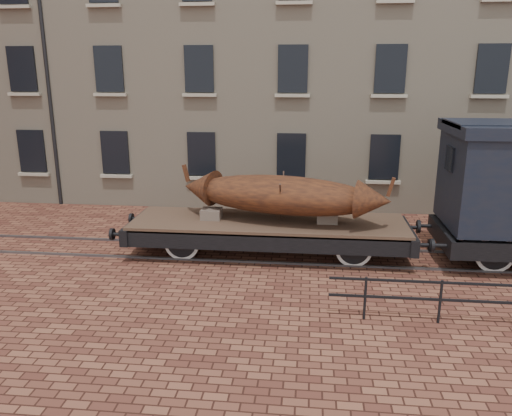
# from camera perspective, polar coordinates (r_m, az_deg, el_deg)

# --- Properties ---
(ground) EXTENTS (90.00, 90.00, 0.00)m
(ground) POSITION_cam_1_polar(r_m,az_deg,el_deg) (15.10, -0.66, -5.25)
(ground) COLOR #51281F
(warehouse_cream) EXTENTS (40.00, 10.19, 14.00)m
(warehouse_cream) POSITION_cam_1_polar(r_m,az_deg,el_deg) (24.12, 9.81, 19.16)
(warehouse_cream) COLOR #C5B498
(warehouse_cream) RESTS_ON ground
(rail_track) EXTENTS (30.00, 1.52, 0.06)m
(rail_track) POSITION_cam_1_polar(r_m,az_deg,el_deg) (15.09, -0.67, -5.14)
(rail_track) COLOR #59595E
(rail_track) RESTS_ON ground
(flatcar_wagon) EXTENTS (9.07, 2.46, 1.37)m
(flatcar_wagon) POSITION_cam_1_polar(r_m,az_deg,el_deg) (14.77, 1.43, -2.23)
(flatcar_wagon) COLOR #493525
(flatcar_wagon) RESTS_ON ground
(iron_boat) EXTENTS (6.26, 2.82, 1.52)m
(iron_boat) POSITION_cam_1_polar(r_m,az_deg,el_deg) (14.47, 2.96, 1.53)
(iron_boat) COLOR brown
(iron_boat) RESTS_ON flatcar_wagon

